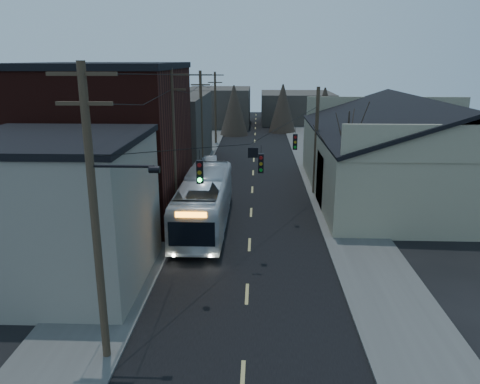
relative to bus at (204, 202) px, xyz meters
The scene contains 13 objects.
road_surface 13.37m from the bus, 77.03° to the left, with size 9.00×110.00×0.02m, color black.
sidewalk_left 13.50m from the bus, 105.24° to the left, with size 4.00×110.00×0.12m, color #474744.
sidewalk_right 16.11m from the bus, 53.75° to the left, with size 4.00×110.00×0.12m, color #474744.
building_clapboard 10.23m from the bus, 126.72° to the right, with size 8.00×8.00×7.00m, color gray.
building_brick 8.30m from the bus, 157.37° to the left, with size 10.00×12.00×10.00m, color black.
building_left_far 20.10m from the bus, 109.01° to the left, with size 9.00×14.00×7.00m, color #36312B.
warehouse 17.86m from the bus, 26.39° to the left, with size 16.16×20.60×7.73m.
building_far_left 48.04m from the bus, 93.61° to the left, with size 10.00×12.00×6.00m, color #36312B.
building_far_right 53.87m from the bus, 79.32° to the left, with size 12.00×14.00×5.00m, color #36312B.
bare_tree 10.10m from the bus, 17.16° to the left, with size 0.40×0.40×7.20m, color black.
utility_lines 7.79m from the bus, 91.10° to the left, with size 11.24×45.28×10.50m.
bus is the anchor object (origin of this frame).
parked_car 16.09m from the bus, 94.72° to the left, with size 1.42×4.06×1.34m, color #929498.
Camera 1 is at (0.44, -11.59, 10.55)m, focal length 35.00 mm.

